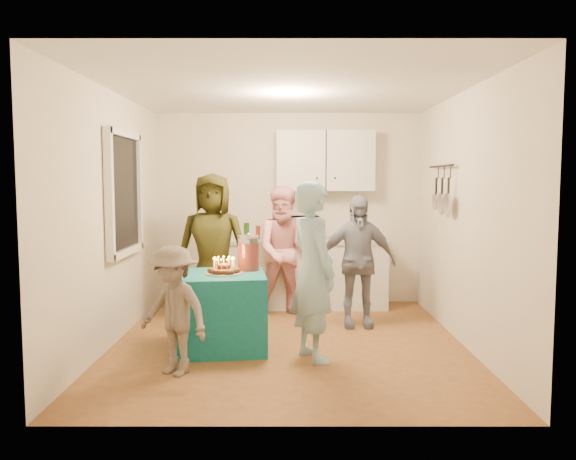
{
  "coord_description": "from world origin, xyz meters",
  "views": [
    {
      "loc": [
        0.0,
        -5.72,
        1.68
      ],
      "look_at": [
        0.0,
        0.35,
        1.15
      ],
      "focal_mm": 35.0,
      "sensor_mm": 36.0,
      "label": 1
    }
  ],
  "objects_px": {
    "punch_jar": "(248,254)",
    "woman_back_right": "(357,261)",
    "microwave": "(299,228)",
    "man_birthday": "(313,271)",
    "counter": "(303,275)",
    "woman_back_left": "(213,247)",
    "woman_back_center": "(286,252)",
    "child_near_left": "(174,310)",
    "party_table": "(222,311)"
  },
  "relations": [
    {
      "from": "woman_back_center",
      "to": "party_table",
      "type": "bearing_deg",
      "value": -119.39
    },
    {
      "from": "punch_jar",
      "to": "woman_back_right",
      "type": "height_order",
      "value": "woman_back_right"
    },
    {
      "from": "man_birthday",
      "to": "child_near_left",
      "type": "height_order",
      "value": "man_birthday"
    },
    {
      "from": "woman_back_center",
      "to": "child_near_left",
      "type": "relative_size",
      "value": 1.43
    },
    {
      "from": "woman_back_left",
      "to": "child_near_left",
      "type": "xyz_separation_m",
      "value": [
        -0.09,
        -1.92,
        -0.32
      ]
    },
    {
      "from": "microwave",
      "to": "woman_back_left",
      "type": "relative_size",
      "value": 0.31
    },
    {
      "from": "party_table",
      "to": "woman_back_left",
      "type": "height_order",
      "value": "woman_back_left"
    },
    {
      "from": "child_near_left",
      "to": "woman_back_center",
      "type": "bearing_deg",
      "value": 98.29
    },
    {
      "from": "microwave",
      "to": "woman_back_left",
      "type": "xyz_separation_m",
      "value": [
        -1.05,
        -0.73,
        -0.18
      ]
    },
    {
      "from": "woman_back_right",
      "to": "microwave",
      "type": "bearing_deg",
      "value": 120.06
    },
    {
      "from": "counter",
      "to": "woman_back_center",
      "type": "distance_m",
      "value": 0.68
    },
    {
      "from": "microwave",
      "to": "counter",
      "type": "bearing_deg",
      "value": -2.63
    },
    {
      "from": "woman_back_center",
      "to": "man_birthday",
      "type": "bearing_deg",
      "value": -85.85
    },
    {
      "from": "counter",
      "to": "man_birthday",
      "type": "height_order",
      "value": "man_birthday"
    },
    {
      "from": "man_birthday",
      "to": "woman_back_left",
      "type": "bearing_deg",
      "value": 11.73
    },
    {
      "from": "man_birthday",
      "to": "woman_back_right",
      "type": "bearing_deg",
      "value": -50.17
    },
    {
      "from": "man_birthday",
      "to": "counter",
      "type": "bearing_deg",
      "value": -24.52
    },
    {
      "from": "punch_jar",
      "to": "child_near_left",
      "type": "xyz_separation_m",
      "value": [
        -0.58,
        -0.97,
        -0.37
      ]
    },
    {
      "from": "man_birthday",
      "to": "woman_back_center",
      "type": "xyz_separation_m",
      "value": [
        -0.26,
        1.72,
        -0.03
      ]
    },
    {
      "from": "party_table",
      "to": "microwave",
      "type": "bearing_deg",
      "value": 66.86
    },
    {
      "from": "man_birthday",
      "to": "party_table",
      "type": "bearing_deg",
      "value": 43.59
    },
    {
      "from": "woman_back_left",
      "to": "child_near_left",
      "type": "distance_m",
      "value": 1.95
    },
    {
      "from": "microwave",
      "to": "woman_back_right",
      "type": "xyz_separation_m",
      "value": [
        0.65,
        -1.01,
        -0.3
      ]
    },
    {
      "from": "man_birthday",
      "to": "woman_back_left",
      "type": "height_order",
      "value": "woman_back_left"
    },
    {
      "from": "counter",
      "to": "punch_jar",
      "type": "distance_m",
      "value": 1.85
    },
    {
      "from": "party_table",
      "to": "woman_back_right",
      "type": "relative_size",
      "value": 0.56
    },
    {
      "from": "punch_jar",
      "to": "woman_back_right",
      "type": "relative_size",
      "value": 0.22
    },
    {
      "from": "counter",
      "to": "woman_back_right",
      "type": "relative_size",
      "value": 1.45
    },
    {
      "from": "party_table",
      "to": "woman_back_right",
      "type": "distance_m",
      "value": 1.74
    },
    {
      "from": "punch_jar",
      "to": "party_table",
      "type": "bearing_deg",
      "value": -140.53
    },
    {
      "from": "counter",
      "to": "woman_back_left",
      "type": "xyz_separation_m",
      "value": [
        -1.11,
        -0.73,
        0.46
      ]
    },
    {
      "from": "microwave",
      "to": "punch_jar",
      "type": "xyz_separation_m",
      "value": [
        -0.55,
        -1.68,
        -0.13
      ]
    },
    {
      "from": "microwave",
      "to": "party_table",
      "type": "xyz_separation_m",
      "value": [
        -0.81,
        -1.89,
        -0.68
      ]
    },
    {
      "from": "counter",
      "to": "microwave",
      "type": "bearing_deg",
      "value": 180.0
    },
    {
      "from": "woman_back_right",
      "to": "child_near_left",
      "type": "xyz_separation_m",
      "value": [
        -1.79,
        -1.63,
        -0.2
      ]
    },
    {
      "from": "microwave",
      "to": "party_table",
      "type": "relative_size",
      "value": 0.65
    },
    {
      "from": "counter",
      "to": "child_near_left",
      "type": "relative_size",
      "value": 1.95
    },
    {
      "from": "punch_jar",
      "to": "woman_back_right",
      "type": "distance_m",
      "value": 1.38
    },
    {
      "from": "microwave",
      "to": "man_birthday",
      "type": "xyz_separation_m",
      "value": [
        0.09,
        -2.23,
        -0.22
      ]
    },
    {
      "from": "woman_back_right",
      "to": "punch_jar",
      "type": "bearing_deg",
      "value": -153.9
    },
    {
      "from": "microwave",
      "to": "punch_jar",
      "type": "bearing_deg",
      "value": -110.84
    },
    {
      "from": "counter",
      "to": "party_table",
      "type": "bearing_deg",
      "value": -114.6
    },
    {
      "from": "man_birthday",
      "to": "punch_jar",
      "type": "bearing_deg",
      "value": 23.84
    },
    {
      "from": "counter",
      "to": "woman_back_center",
      "type": "relative_size",
      "value": 1.36
    },
    {
      "from": "counter",
      "to": "man_birthday",
      "type": "xyz_separation_m",
      "value": [
        0.03,
        -2.23,
        0.41
      ]
    },
    {
      "from": "woman_back_center",
      "to": "counter",
      "type": "bearing_deg",
      "value": 61.79
    },
    {
      "from": "party_table",
      "to": "punch_jar",
      "type": "distance_m",
      "value": 0.64
    },
    {
      "from": "party_table",
      "to": "man_birthday",
      "type": "relative_size",
      "value": 0.51
    },
    {
      "from": "woman_back_center",
      "to": "woman_back_left",
      "type": "bearing_deg",
      "value": -170.9
    },
    {
      "from": "microwave",
      "to": "man_birthday",
      "type": "relative_size",
      "value": 0.33
    }
  ]
}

